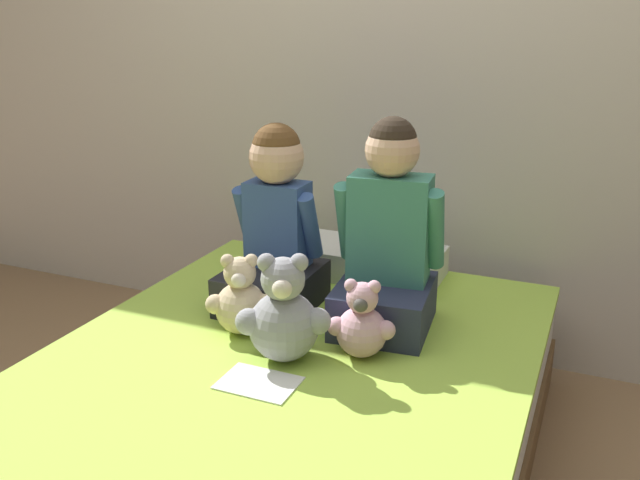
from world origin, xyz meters
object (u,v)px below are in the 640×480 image
at_px(child_on_left, 275,229).
at_px(sign_card, 258,383).
at_px(teddy_bear_held_by_left_child, 241,300).
at_px(pillow_at_headboard, 368,261).
at_px(child_on_right, 388,242).
at_px(teddy_bear_between_children, 284,316).
at_px(teddy_bear_held_by_right_child, 362,324).
at_px(bed, 276,428).

distance_m(child_on_left, sign_card, 0.60).
height_order(teddy_bear_held_by_left_child, pillow_at_headboard, teddy_bear_held_by_left_child).
distance_m(child_on_right, teddy_bear_held_by_left_child, 0.49).
height_order(teddy_bear_held_by_left_child, teddy_bear_between_children, teddy_bear_between_children).
bearing_deg(child_on_left, pillow_at_headboard, 62.21).
bearing_deg(teddy_bear_held_by_left_child, pillow_at_headboard, 48.05).
bearing_deg(pillow_at_headboard, sign_card, -90.11).
height_order(pillow_at_headboard, sign_card, pillow_at_headboard).
bearing_deg(teddy_bear_held_by_left_child, teddy_bear_held_by_right_child, -23.57).
height_order(child_on_right, teddy_bear_held_by_left_child, child_on_right).
bearing_deg(bed, teddy_bear_held_by_left_child, 141.04).
bearing_deg(teddy_bear_held_by_left_child, bed, -63.34).
height_order(teddy_bear_held_by_left_child, sign_card, teddy_bear_held_by_left_child).
height_order(bed, child_on_right, child_on_right).
bearing_deg(pillow_at_headboard, teddy_bear_held_by_right_child, -72.11).
height_order(bed, pillow_at_headboard, pillow_at_headboard).
distance_m(child_on_right, sign_card, 0.60).
distance_m(teddy_bear_between_children, sign_card, 0.20).
distance_m(child_on_left, pillow_at_headboard, 0.48).
xyz_separation_m(bed, child_on_left, (-0.20, 0.40, 0.47)).
bearing_deg(pillow_at_headboard, teddy_bear_between_children, -89.90).
distance_m(teddy_bear_held_by_left_child, sign_card, 0.34).
bearing_deg(teddy_bear_held_by_right_child, teddy_bear_held_by_left_child, 167.60).
distance_m(child_on_left, teddy_bear_held_by_right_child, 0.49).
relative_size(child_on_right, teddy_bear_held_by_left_child, 2.56).
bearing_deg(child_on_left, child_on_right, -0.33).
relative_size(teddy_bear_held_by_left_child, teddy_bear_held_by_right_child, 1.09).
height_order(child_on_right, pillow_at_headboard, child_on_right).
distance_m(bed, pillow_at_headboard, 0.82).
bearing_deg(child_on_left, teddy_bear_between_children, -60.12).
xyz_separation_m(teddy_bear_held_by_right_child, sign_card, (-0.20, -0.26, -0.10)).
bearing_deg(child_on_right, pillow_at_headboard, 111.49).
xyz_separation_m(teddy_bear_held_by_right_child, pillow_at_headboard, (-0.20, 0.61, -0.04)).
xyz_separation_m(child_on_right, teddy_bear_held_by_right_child, (0.00, -0.24, -0.18)).
xyz_separation_m(bed, pillow_at_headboard, (0.00, 0.78, 0.26)).
height_order(child_on_left, sign_card, child_on_left).
xyz_separation_m(child_on_left, sign_card, (0.20, -0.50, -0.26)).
height_order(teddy_bear_between_children, sign_card, teddy_bear_between_children).
height_order(teddy_bear_held_by_right_child, pillow_at_headboard, teddy_bear_held_by_right_child).
xyz_separation_m(teddy_bear_held_by_left_child, teddy_bear_between_children, (0.20, -0.10, 0.03)).
bearing_deg(sign_card, teddy_bear_between_children, 88.89).
distance_m(teddy_bear_between_children, pillow_at_headboard, 0.72).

